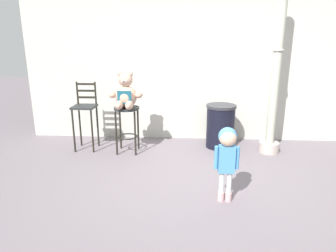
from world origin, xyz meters
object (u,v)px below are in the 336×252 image
object	(u,v)px
teddy_bear	(126,94)
bar_chair_empty	(85,111)
bar_stool_with_teddy	(127,120)
trash_bin	(220,126)
child_walking	(227,149)
lamppost	(275,83)

from	to	relation	value
teddy_bear	bar_chair_empty	world-z (taller)	teddy_bear
bar_stool_with_teddy	bar_chair_empty	size ratio (longest dim) A/B	0.67
bar_stool_with_teddy	trash_bin	bearing A→B (deg)	12.28
trash_bin	child_walking	bearing A→B (deg)	-94.15
child_walking	bar_chair_empty	size ratio (longest dim) A/B	0.78
lamppost	teddy_bear	bearing A→B (deg)	-176.21
bar_stool_with_teddy	lamppost	size ratio (longest dim) A/B	0.27
bar_stool_with_teddy	trash_bin	world-z (taller)	bar_stool_with_teddy
child_walking	lamppost	distance (m)	2.08
lamppost	bar_chair_empty	xyz separation A→B (m)	(-3.27, -0.01, -0.52)
bar_stool_with_teddy	teddy_bear	size ratio (longest dim) A/B	1.33
bar_stool_with_teddy	teddy_bear	xyz separation A→B (m)	(-0.00, -0.03, 0.45)
bar_stool_with_teddy	child_walking	world-z (taller)	child_walking
child_walking	lamppost	size ratio (longest dim) A/B	0.31
lamppost	trash_bin	bearing A→B (deg)	165.17
trash_bin	bar_stool_with_teddy	bearing A→B (deg)	-167.72
child_walking	trash_bin	bearing A→B (deg)	-108.28
child_walking	bar_chair_empty	bearing A→B (deg)	-51.34
bar_chair_empty	lamppost	bearing A→B (deg)	0.20
child_walking	bar_chair_empty	xyz separation A→B (m)	(-2.28, 1.73, 0.02)
teddy_bear	lamppost	size ratio (longest dim) A/B	0.20
teddy_bear	child_walking	bearing A→B (deg)	-46.31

